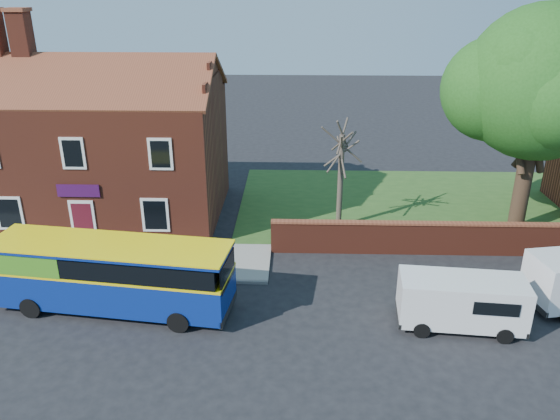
{
  "coord_description": "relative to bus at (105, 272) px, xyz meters",
  "views": [
    {
      "loc": [
        3.11,
        -16.02,
        11.78
      ],
      "look_at": [
        2.48,
        5.0,
        2.97
      ],
      "focal_mm": 35.0,
      "sensor_mm": 36.0,
      "label": 1
    }
  ],
  "objects": [
    {
      "name": "bare_tree",
      "position": [
        9.48,
        7.92,
        1.18
      ],
      "size": [
        2.02,
        2.41,
        5.39
      ],
      "color": "#4C4238",
      "rests_on": "ground"
    },
    {
      "name": "large_tree",
      "position": [
        18.59,
        7.96,
        5.66
      ],
      "size": [
        9.07,
        7.18,
        11.07
      ],
      "color": "black",
      "rests_on": "ground"
    },
    {
      "name": "kerb",
      "position": [
        -2.9,
        2.0,
        -1.52
      ],
      "size": [
        18.0,
        0.15,
        0.14
      ],
      "primitive_type": "cube",
      "color": "slate",
      "rests_on": "ground"
    },
    {
      "name": "grass_strip",
      "position": [
        17.1,
        11.0,
        -1.57
      ],
      "size": [
        26.0,
        12.0,
        0.04
      ],
      "primitive_type": "cube",
      "color": "#426B28",
      "rests_on": "ground"
    },
    {
      "name": "ground",
      "position": [
        4.1,
        -2.0,
        -1.59
      ],
      "size": [
        120.0,
        120.0,
        0.0
      ],
      "primitive_type": "plane",
      "color": "black",
      "rests_on": "ground"
    },
    {
      "name": "van_near",
      "position": [
        13.31,
        -0.86,
        -0.49
      ],
      "size": [
        4.62,
        2.2,
        1.96
      ],
      "rotation": [
        0.0,
        0.0,
        -0.09
      ],
      "color": "white",
      "rests_on": "ground"
    },
    {
      "name": "boundary_wall",
      "position": [
        17.1,
        5.0,
        -0.77
      ],
      "size": [
        22.0,
        0.38,
        1.6
      ],
      "color": "maroon",
      "rests_on": "ground"
    },
    {
      "name": "shop_building",
      "position": [
        -2.92,
        9.5,
        1.83
      ],
      "size": [
        12.3,
        8.13,
        10.5
      ],
      "color": "maroon",
      "rests_on": "ground"
    },
    {
      "name": "pavement",
      "position": [
        -2.9,
        3.75,
        -1.53
      ],
      "size": [
        18.0,
        3.5,
        0.12
      ],
      "primitive_type": "cube",
      "color": "gray",
      "rests_on": "ground"
    },
    {
      "name": "bus",
      "position": [
        0.0,
        0.0,
        0.0
      ],
      "size": [
        9.35,
        3.49,
        2.79
      ],
      "rotation": [
        0.0,
        0.0,
        -0.13
      ],
      "color": "navy",
      "rests_on": "ground"
    }
  ]
}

